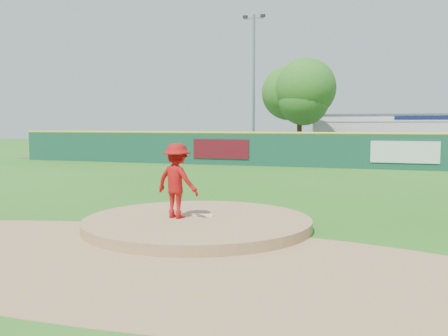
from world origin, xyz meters
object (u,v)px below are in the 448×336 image
(pitcher, at_px, (177,181))
(playground_slide, at_px, (126,148))
(van, at_px, (319,149))
(pool_building_grp, at_px, (413,135))
(light_pole_left, at_px, (254,79))
(deciduous_tree, at_px, (300,96))

(pitcher, height_order, playground_slide, pitcher)
(pitcher, distance_m, van, 25.94)
(pool_building_grp, distance_m, playground_slide, 22.95)
(pitcher, distance_m, light_pole_left, 28.11)
(pitcher, height_order, deciduous_tree, deciduous_tree)
(pitcher, relative_size, van, 0.35)
(pool_building_grp, xyz_separation_m, light_pole_left, (-12.00, -4.99, 4.39))
(van, bearing_deg, pool_building_grp, -57.47)
(deciduous_tree, bearing_deg, playground_slide, -169.43)
(van, relative_size, playground_slide, 2.09)
(pitcher, bearing_deg, deciduous_tree, -71.57)
(van, relative_size, pool_building_grp, 0.34)
(light_pole_left, bearing_deg, van, -12.71)
(pitcher, relative_size, deciduous_tree, 0.25)
(deciduous_tree, height_order, light_pole_left, light_pole_left)
(light_pole_left, bearing_deg, pitcher, -78.49)
(pool_building_grp, xyz_separation_m, deciduous_tree, (-8.00, -6.99, 2.89))
(deciduous_tree, distance_m, light_pole_left, 4.72)
(playground_slide, xyz_separation_m, light_pole_left, (8.91, 4.41, 5.36))
(pitcher, relative_size, pool_building_grp, 0.12)
(van, height_order, pool_building_grp, pool_building_grp)
(van, xyz_separation_m, playground_slide, (-14.20, -3.22, -0.05))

